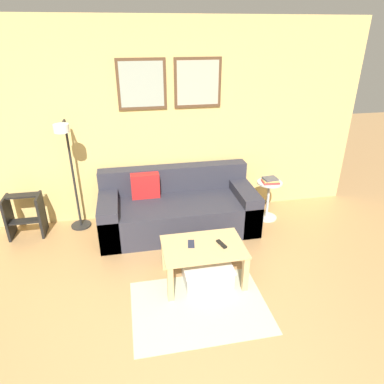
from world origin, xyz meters
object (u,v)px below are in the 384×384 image
couch (177,209)px  step_stool (25,215)px  coffee_table (203,253)px  side_table (268,197)px  book_stack (270,180)px  floor_lamp (70,167)px  cell_phone (191,244)px  storage_bin (207,273)px  remote_control (222,244)px

couch → step_stool: size_ratio=3.65×
couch → coffee_table: couch is taller
coffee_table → side_table: side_table is taller
side_table → book_stack: (-0.00, -0.01, 0.25)m
side_table → step_stool: 3.16m
coffee_table → couch: bearing=95.0°
couch → floor_lamp: size_ratio=1.36×
book_stack → coffee_table: bearing=-136.8°
side_table → cell_phone: side_table is taller
floor_lamp → book_stack: (2.52, -0.14, -0.32)m
coffee_table → storage_bin: coffee_table is taller
couch → cell_phone: bearing=-91.0°
step_stool → side_table: bearing=-3.2°
book_stack → cell_phone: book_stack is taller
floor_lamp → storage_bin: bearing=-42.3°
floor_lamp → remote_control: bearing=-38.8°
floor_lamp → step_stool: size_ratio=2.68×
couch → book_stack: size_ratio=8.71×
couch → cell_phone: couch is taller
coffee_table → side_table: (1.16, 1.10, -0.01)m
couch → remote_control: (0.28, -1.12, 0.15)m
storage_bin → cell_phone: bearing=147.3°
coffee_table → storage_bin: size_ratio=1.63×
storage_bin → remote_control: (0.15, 0.03, 0.32)m
coffee_table → book_stack: (1.16, 1.09, 0.24)m
remote_control → floor_lamp: bearing=123.9°
step_stool → storage_bin: bearing=-33.0°
side_table → step_stool: size_ratio=1.01×
side_table → remote_control: bearing=-131.1°
side_table → step_stool: side_table is taller
storage_bin → remote_control: 0.35m
couch → side_table: (1.25, -0.00, 0.06)m
storage_bin → floor_lamp: size_ratio=0.35×
couch → floor_lamp: bearing=174.2°
book_stack → storage_bin: bearing=-134.8°
floor_lamp → book_stack: floor_lamp is taller
coffee_table → book_stack: bearing=43.2°
floor_lamp → cell_phone: floor_lamp is taller
storage_bin → book_stack: bearing=45.2°
couch → floor_lamp: (-1.27, 0.13, 0.63)m
couch → storage_bin: size_ratio=3.91×
storage_bin → remote_control: bearing=10.4°
floor_lamp → side_table: floor_lamp is taller
coffee_table → remote_control: bearing=-4.8°
coffee_table → step_stool: step_stool is taller
coffee_table → book_stack: size_ratio=3.64×
remote_control → step_stool: (-2.18, 1.29, -0.14)m
remote_control → cell_phone: (-0.30, 0.07, -0.01)m
step_stool → cell_phone: bearing=-33.0°
couch → floor_lamp: floor_lamp is taller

